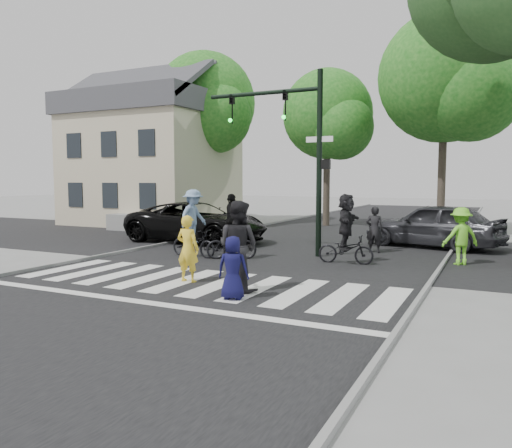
{
  "coord_description": "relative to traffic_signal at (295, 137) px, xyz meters",
  "views": [
    {
      "loc": [
        6.47,
        -9.19,
        2.52
      ],
      "look_at": [
        0.5,
        3.0,
        1.3
      ],
      "focal_mm": 35.0,
      "sensor_mm": 36.0,
      "label": 1
    }
  ],
  "objects": [
    {
      "name": "house",
      "position": [
        -11.85,
        7.78,
        -0.1
      ],
      "size": [
        8.4,
        8.1,
        8.82
      ],
      "color": "beige",
      "rests_on": "ground"
    },
    {
      "name": "cyclist_mid",
      "position": [
        -1.43,
        -1.73,
        -3.05
      ],
      "size": [
        1.61,
        1.14,
        2.07
      ],
      "color": "black",
      "rests_on": "ground"
    },
    {
      "name": "road_cross",
      "position": [
        -0.35,
        1.8,
        -3.89
      ],
      "size": [
        70.0,
        10.0,
        0.01
      ],
      "primitive_type": "cube",
      "color": "black",
      "rests_on": "ground"
    },
    {
      "name": "ground",
      "position": [
        -0.35,
        -6.2,
        -3.9
      ],
      "size": [
        120.0,
        120.0,
        0.0
      ],
      "primitive_type": "plane",
      "color": "gray",
      "rests_on": "ground"
    },
    {
      "name": "bg_tree_0",
      "position": [
        -14.09,
        9.8,
        2.24
      ],
      "size": [
        5.46,
        5.2,
        8.97
      ],
      "color": "brown",
      "rests_on": "ground"
    },
    {
      "name": "bg_tree_2",
      "position": [
        -2.11,
        10.42,
        1.88
      ],
      "size": [
        5.04,
        4.8,
        8.4
      ],
      "color": "brown",
      "rests_on": "ground"
    },
    {
      "name": "curb_left",
      "position": [
        -5.4,
        -1.2,
        -3.85
      ],
      "size": [
        0.1,
        70.0,
        0.1
      ],
      "primitive_type": "cube",
      "color": "gray",
      "rests_on": "ground"
    },
    {
      "name": "traffic_signal",
      "position": [
        0.0,
        0.0,
        0.0
      ],
      "size": [
        4.45,
        0.29,
        6.0
      ],
      "color": "black",
      "rests_on": "ground"
    },
    {
      "name": "cyclist_right",
      "position": [
        2.04,
        -0.97,
        -2.97
      ],
      "size": [
        1.69,
        1.57,
        2.1
      ],
      "color": "black",
      "rests_on": "ground"
    },
    {
      "name": "cyclist_left",
      "position": [
        -2.76,
        -1.88,
        -2.95
      ],
      "size": [
        1.79,
        1.2,
        2.2
      ],
      "color": "black",
      "rests_on": "ground"
    },
    {
      "name": "bystander_dark",
      "position": [
        2.3,
        1.64,
        -3.1
      ],
      "size": [
        0.6,
        0.41,
        1.6
      ],
      "primitive_type": "imported",
      "rotation": [
        0.0,
        0.0,
        3.18
      ],
      "color": "black",
      "rests_on": "ground"
    },
    {
      "name": "crosswalk",
      "position": [
        -0.35,
        -5.54,
        -3.89
      ],
      "size": [
        10.0,
        3.85,
        0.01
      ],
      "color": "silver",
      "rests_on": "ground"
    },
    {
      "name": "bystander_hivis",
      "position": [
        5.12,
        0.32,
        -3.05
      ],
      "size": [
        1.27,
        1.14,
        1.7
      ],
      "primitive_type": "imported",
      "rotation": [
        0.0,
        0.0,
        3.74
      ],
      "color": "#73DF2D",
      "rests_on": "ground"
    },
    {
      "name": "pedestrian_woman",
      "position": [
        -0.7,
        -5.27,
        -3.08
      ],
      "size": [
        0.61,
        0.4,
        1.65
      ],
      "primitive_type": "imported",
      "rotation": [
        0.0,
        0.0,
        3.13
      ],
      "color": "yellow",
      "rests_on": "ground"
    },
    {
      "name": "car_suv",
      "position": [
        -4.77,
        1.42,
        -3.09
      ],
      "size": [
        5.88,
        2.86,
        1.61
      ],
      "primitive_type": "imported",
      "rotation": [
        0.0,
        0.0,
        1.54
      ],
      "color": "black",
      "rests_on": "ground"
    },
    {
      "name": "pedestrian_child",
      "position": [
        1.16,
        -6.36,
        -3.23
      ],
      "size": [
        0.74,
        0.57,
        1.35
      ],
      "primitive_type": "imported",
      "rotation": [
        0.0,
        0.0,
        3.38
      ],
      "color": "#11103F",
      "rests_on": "ground"
    },
    {
      "name": "bg_tree_3",
      "position": [
        3.95,
        9.07,
        3.04
      ],
      "size": [
        6.3,
        6.0,
        10.2
      ],
      "color": "brown",
      "rests_on": "ground"
    },
    {
      "name": "pedestrian_adult",
      "position": [
        0.88,
        -5.61,
        -2.88
      ],
      "size": [
        1.08,
        0.89,
        2.05
      ],
      "primitive_type": "imported",
      "rotation": [
        0.0,
        0.0,
        3.02
      ],
      "color": "black",
      "rests_on": "ground"
    },
    {
      "name": "car_grey",
      "position": [
        3.95,
        3.96,
        -3.07
      ],
      "size": [
        5.24,
        3.19,
        1.67
      ],
      "primitive_type": "imported",
      "rotation": [
        0.0,
        0.0,
        -1.84
      ],
      "color": "#303036",
      "rests_on": "ground"
    },
    {
      "name": "bg_tree_1",
      "position": [
        -9.06,
        9.28,
        2.75
      ],
      "size": [
        6.09,
        5.8,
        9.8
      ],
      "color": "brown",
      "rests_on": "ground"
    },
    {
      "name": "curb_right",
      "position": [
        4.7,
        -1.2,
        -3.85
      ],
      "size": [
        0.1,
        70.0,
        0.1
      ],
      "primitive_type": "cube",
      "color": "gray",
      "rests_on": "ground"
    },
    {
      "name": "road_stem",
      "position": [
        -0.35,
        -1.2,
        -3.9
      ],
      "size": [
        10.0,
        70.0,
        0.01
      ],
      "primitive_type": "cube",
      "color": "black",
      "rests_on": "ground"
    }
  ]
}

